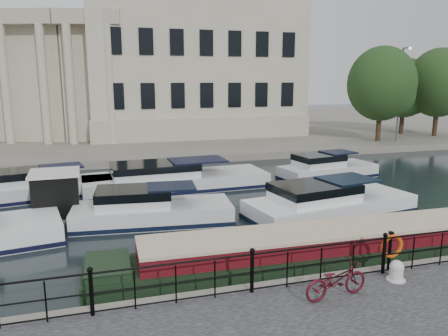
{
  "coord_description": "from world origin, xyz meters",
  "views": [
    {
      "loc": [
        -3.69,
        -12.15,
        6.04
      ],
      "look_at": [
        0.5,
        2.0,
        3.0
      ],
      "focal_mm": 35.0,
      "sensor_mm": 36.0,
      "label": 1
    }
  ],
  "objects_px": {
    "bicycle": "(336,280)",
    "mooring_bollard": "(396,271)",
    "life_ring_post": "(392,247)",
    "narrowboat": "(332,252)",
    "harbour_hut": "(56,197)"
  },
  "relations": [
    {
      "from": "life_ring_post",
      "to": "mooring_bollard",
      "type": "bearing_deg",
      "value": -112.45
    },
    {
      "from": "mooring_bollard",
      "to": "bicycle",
      "type": "bearing_deg",
      "value": -169.82
    },
    {
      "from": "bicycle",
      "to": "mooring_bollard",
      "type": "height_order",
      "value": "bicycle"
    },
    {
      "from": "life_ring_post",
      "to": "narrowboat",
      "type": "xyz_separation_m",
      "value": [
        -0.63,
        2.13,
        -0.92
      ]
    },
    {
      "from": "mooring_bollard",
      "to": "life_ring_post",
      "type": "height_order",
      "value": "life_ring_post"
    },
    {
      "from": "life_ring_post",
      "to": "harbour_hut",
      "type": "distance_m",
      "value": 13.77
    },
    {
      "from": "life_ring_post",
      "to": "narrowboat",
      "type": "bearing_deg",
      "value": 106.44
    },
    {
      "from": "bicycle",
      "to": "mooring_bollard",
      "type": "relative_size",
      "value": 3.12
    },
    {
      "from": "bicycle",
      "to": "harbour_hut",
      "type": "distance_m",
      "value": 12.97
    },
    {
      "from": "mooring_bollard",
      "to": "narrowboat",
      "type": "relative_size",
      "value": 0.04
    },
    {
      "from": "mooring_bollard",
      "to": "life_ring_post",
      "type": "bearing_deg",
      "value": 67.55
    },
    {
      "from": "bicycle",
      "to": "mooring_bollard",
      "type": "bearing_deg",
      "value": -86.93
    },
    {
      "from": "mooring_bollard",
      "to": "life_ring_post",
      "type": "relative_size",
      "value": 0.5
    },
    {
      "from": "life_ring_post",
      "to": "narrowboat",
      "type": "height_order",
      "value": "life_ring_post"
    },
    {
      "from": "life_ring_post",
      "to": "narrowboat",
      "type": "distance_m",
      "value": 2.4
    }
  ]
}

